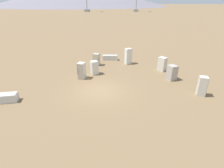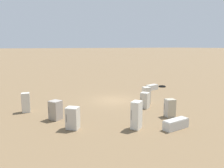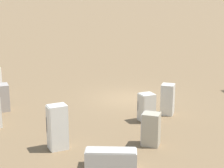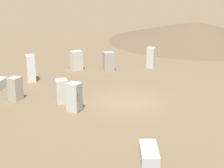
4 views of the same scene
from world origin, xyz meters
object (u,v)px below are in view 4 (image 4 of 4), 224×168
(discarded_fridge_3, at_px, (76,60))
(discarded_fridge_4, at_px, (151,57))
(discarded_fridge_8, at_px, (15,89))
(discarded_fridge_2, at_px, (74,97))
(discarded_fridge_5, at_px, (31,68))
(discarded_fridge_0, at_px, (149,155))
(discarded_fridge_6, at_px, (61,91))
(discarded_fridge_7, at_px, (109,61))

(discarded_fridge_3, height_order, discarded_fridge_4, discarded_fridge_4)
(discarded_fridge_4, height_order, discarded_fridge_8, discarded_fridge_4)
(discarded_fridge_2, xyz_separation_m, discarded_fridge_3, (2.99, -8.27, -0.06))
(discarded_fridge_2, distance_m, discarded_fridge_4, 10.82)
(discarded_fridge_5, relative_size, discarded_fridge_8, 1.34)
(discarded_fridge_0, distance_m, discarded_fridge_6, 8.44)
(discarded_fridge_2, bearing_deg, discarded_fridge_7, -165.64)
(discarded_fridge_7, bearing_deg, discarded_fridge_4, -0.03)
(discarded_fridge_0, relative_size, discarded_fridge_4, 1.13)
(discarded_fridge_8, bearing_deg, discarded_fridge_2, 0.07)
(discarded_fridge_0, height_order, discarded_fridge_4, discarded_fridge_4)
(discarded_fridge_8, bearing_deg, discarded_fridge_5, 113.90)
(discarded_fridge_4, bearing_deg, discarded_fridge_3, -149.43)
(discarded_fridge_2, relative_size, discarded_fridge_7, 1.11)
(discarded_fridge_8, bearing_deg, discarded_fridge_6, 16.47)
(discarded_fridge_3, xyz_separation_m, discarded_fridge_6, (-1.77, 7.22, -0.04))
(discarded_fridge_3, xyz_separation_m, discarded_fridge_4, (-5.48, -2.26, 0.07))
(discarded_fridge_0, xyz_separation_m, discarded_fridge_5, (9.94, -9.17, 0.62))
(discarded_fridge_0, height_order, discarded_fridge_6, discarded_fridge_6)
(discarded_fridge_4, bearing_deg, discarded_fridge_7, -142.20)
(discarded_fridge_6, bearing_deg, discarded_fridge_8, 154.29)
(discarded_fridge_0, relative_size, discarded_fridge_5, 0.98)
(discarded_fridge_3, bearing_deg, discarded_fridge_0, -106.49)
(discarded_fridge_0, distance_m, discarded_fridge_4, 15.40)
(discarded_fridge_5, bearing_deg, discarded_fridge_7, 11.39)
(discarded_fridge_2, distance_m, discarded_fridge_8, 4.13)
(discarded_fridge_3, distance_m, discarded_fridge_5, 4.24)
(discarded_fridge_2, relative_size, discarded_fridge_3, 1.08)
(discarded_fridge_4, bearing_deg, discarded_fridge_0, -72.49)
(discarded_fridge_6, distance_m, discarded_fridge_8, 2.86)
(discarded_fridge_3, relative_size, discarded_fridge_4, 0.92)
(discarded_fridge_6, bearing_deg, discarded_fridge_3, 72.24)
(discarded_fridge_0, bearing_deg, discarded_fridge_8, -46.47)
(discarded_fridge_5, xyz_separation_m, discarded_fridge_8, (-0.89, 3.75, -0.24))
(discarded_fridge_3, xyz_separation_m, discarded_fridge_5, (1.96, 3.76, 0.19))
(discarded_fridge_5, relative_size, discarded_fridge_6, 1.33)
(discarded_fridge_2, relative_size, discarded_fridge_5, 0.85)
(discarded_fridge_3, bearing_deg, discarded_fridge_4, -25.76)
(discarded_fridge_0, height_order, discarded_fridge_2, discarded_fridge_2)
(discarded_fridge_2, bearing_deg, discarded_fridge_0, 57.87)
(discarded_fridge_3, bearing_deg, discarded_fridge_7, -35.86)
(discarded_fridge_2, distance_m, discarded_fridge_5, 6.69)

